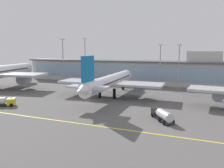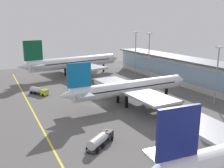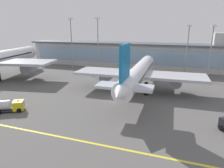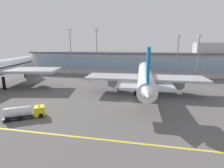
% 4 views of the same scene
% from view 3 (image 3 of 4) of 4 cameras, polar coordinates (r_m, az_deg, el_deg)
% --- Properties ---
extents(ground_plane, '(180.00, 180.00, 0.00)m').
position_cam_3_polar(ground_plane, '(57.01, 0.59, -4.61)').
color(ground_plane, '#5B5956').
extents(taxiway_centreline_stripe, '(144.00, 0.50, 0.01)m').
position_cam_3_polar(taxiway_centreline_stripe, '(38.79, -10.27, -15.21)').
color(taxiway_centreline_stripe, yellow).
rests_on(taxiway_centreline_stripe, ground).
extents(terminal_building, '(127.58, 14.00, 17.45)m').
position_cam_3_polar(terminal_building, '(103.43, 10.72, 8.08)').
color(terminal_building, beige).
rests_on(terminal_building, ground).
extents(airliner_near_right, '(40.87, 52.27, 16.36)m').
position_cam_3_polar(airliner_near_right, '(64.06, 7.51, 3.09)').
color(airliner_near_right, black).
rests_on(airliner_near_right, ground).
extents(fuel_tanker_truck, '(8.96, 6.86, 2.90)m').
position_cam_3_polar(fuel_tanker_truck, '(55.41, -27.82, -5.46)').
color(fuel_tanker_truck, black).
rests_on(fuel_tanker_truck, ground).
extents(apron_light_mast_west, '(1.80, 1.80, 24.03)m').
position_cam_3_polar(apron_light_mast_west, '(101.49, -11.41, 13.06)').
color(apron_light_mast_west, gray).
rests_on(apron_light_mast_west, ground).
extents(apron_light_mast_centre, '(1.80, 1.80, 20.77)m').
position_cam_3_polar(apron_light_mast_centre, '(88.29, 20.58, 10.86)').
color(apron_light_mast_centre, gray).
rests_on(apron_light_mast_centre, ground).
extents(apron_light_mast_east, '(1.80, 1.80, 20.67)m').
position_cam_3_polar(apron_light_mast_east, '(87.41, 26.26, 10.18)').
color(apron_light_mast_east, gray).
rests_on(apron_light_mast_east, ground).
extents(apron_light_mast_far_east, '(1.80, 1.80, 23.99)m').
position_cam_3_polar(apron_light_mast_far_east, '(93.66, -4.01, 13.11)').
color(apron_light_mast_far_east, gray).
rests_on(apron_light_mast_far_east, ground).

